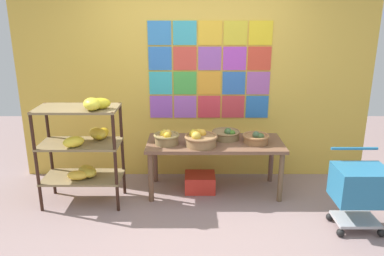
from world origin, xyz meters
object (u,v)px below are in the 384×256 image
fruit_basket_left (257,138)px  fruit_basket_centre (167,138)px  fruit_basket_back_left (201,139)px  shopping_cart (361,188)px  display_table (216,147)px  fruit_basket_right (227,134)px  banana_shelf_unit (86,142)px  produce_crate_under_table (201,182)px

fruit_basket_left → fruit_basket_centre: (-1.05, -0.03, 0.01)m
fruit_basket_centre → fruit_basket_left: bearing=1.7°
fruit_basket_back_left → shopping_cart: size_ratio=0.48×
shopping_cart → fruit_basket_left: bearing=149.2°
display_table → fruit_basket_back_left: size_ratio=4.20×
fruit_basket_right → fruit_basket_back_left: bearing=-143.9°
banana_shelf_unit → shopping_cart: 2.91m
fruit_basket_right → display_table: bearing=-143.6°
banana_shelf_unit → display_table: banana_shelf_unit is taller
fruit_basket_back_left → produce_crate_under_table: size_ratio=1.04×
produce_crate_under_table → shopping_cart: (1.56, -0.86, 0.35)m
fruit_basket_back_left → fruit_basket_right: 0.40m
display_table → fruit_basket_right: bearing=36.4°
fruit_basket_left → fruit_basket_right: fruit_basket_left is taller
display_table → fruit_basket_right: 0.22m
fruit_basket_left → shopping_cart: bearing=-41.8°
fruit_basket_back_left → fruit_basket_left: bearing=7.1°
display_table → fruit_basket_right: size_ratio=4.70×
fruit_basket_left → shopping_cart: size_ratio=0.40×
display_table → fruit_basket_centre: (-0.57, -0.08, 0.15)m
fruit_basket_back_left → banana_shelf_unit: bearing=-172.7°
display_table → fruit_basket_centre: fruit_basket_centre is taller
produce_crate_under_table → shopping_cart: size_ratio=0.46×
fruit_basket_left → produce_crate_under_table: fruit_basket_left is taller
produce_crate_under_table → shopping_cart: shopping_cart is taller
shopping_cart → display_table: bearing=159.2°
display_table → produce_crate_under_table: 0.49m
display_table → fruit_basket_left: bearing=-5.7°
fruit_basket_back_left → shopping_cart: (1.56, -0.73, -0.26)m
fruit_basket_left → produce_crate_under_table: bearing=175.1°
fruit_basket_left → banana_shelf_unit: bearing=-172.8°
display_table → shopping_cart: (1.38, -0.86, -0.11)m
fruit_basket_back_left → fruit_basket_centre: size_ratio=1.26×
fruit_basket_centre → fruit_basket_back_left: bearing=-7.4°
fruit_basket_left → shopping_cart: shopping_cart is taller
shopping_cart → fruit_basket_right: bearing=153.2°
banana_shelf_unit → produce_crate_under_table: size_ratio=3.42×
display_table → shopping_cart: shopping_cart is taller
banana_shelf_unit → fruit_basket_centre: (0.89, 0.21, -0.02)m
fruit_basket_centre → fruit_basket_right: fruit_basket_centre is taller
display_table → fruit_basket_right: (0.14, 0.11, 0.13)m
fruit_basket_back_left → produce_crate_under_table: fruit_basket_back_left is taller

